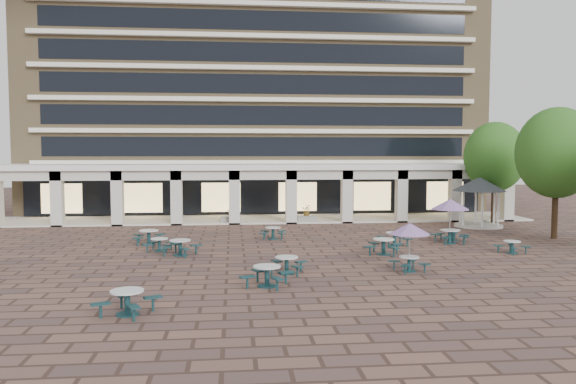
% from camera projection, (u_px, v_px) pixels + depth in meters
% --- Properties ---
extents(ground, '(120.00, 120.00, 0.00)m').
position_uv_depth(ground, '(275.00, 253.00, 29.50)').
color(ground, brown).
rests_on(ground, ground).
extents(apartment_building, '(40.00, 15.50, 25.20)m').
position_uv_depth(apartment_building, '(255.00, 77.00, 53.91)').
color(apartment_building, '#8E7650').
rests_on(apartment_building, ground).
extents(retail_arcade, '(42.00, 6.60, 4.40)m').
position_uv_depth(retail_arcade, '(261.00, 182.00, 43.99)').
color(retail_arcade, white).
rests_on(retail_arcade, ground).
extents(picnic_table_0, '(2.21, 2.21, 0.82)m').
position_uv_depth(picnic_table_0, '(127.00, 300.00, 18.27)').
color(picnic_table_0, '#14373D').
rests_on(picnic_table_0, ground).
extents(picnic_table_1, '(2.25, 2.25, 0.83)m').
position_uv_depth(picnic_table_1, '(267.00, 274.00, 22.15)').
color(picnic_table_1, '#14373D').
rests_on(picnic_table_1, ground).
extents(picnic_table_2, '(1.98, 1.98, 0.76)m').
position_uv_depth(picnic_table_2, '(287.00, 264.00, 24.49)').
color(picnic_table_2, '#14373D').
rests_on(picnic_table_2, ground).
extents(picnic_table_3, '(1.81, 1.81, 0.66)m').
position_uv_depth(picnic_table_3, '(512.00, 246.00, 29.47)').
color(picnic_table_3, '#14373D').
rests_on(picnic_table_3, ground).
extents(picnic_table_5, '(1.72, 1.72, 0.69)m').
position_uv_depth(picnic_table_5, '(159.00, 243.00, 30.16)').
color(picnic_table_5, '#14373D').
rests_on(picnic_table_5, ground).
extents(picnic_table_6, '(1.87, 1.87, 2.15)m').
position_uv_depth(picnic_table_6, '(410.00, 231.00, 24.90)').
color(picnic_table_6, '#14373D').
rests_on(picnic_table_6, ground).
extents(picnic_table_7, '(2.27, 2.27, 0.83)m').
position_uv_depth(picnic_table_7, '(384.00, 245.00, 29.11)').
color(picnic_table_7, '#14373D').
rests_on(picnic_table_7, ground).
extents(picnic_table_8, '(1.99, 1.99, 0.83)m').
position_uv_depth(picnic_table_8, '(149.00, 236.00, 32.37)').
color(picnic_table_8, '#14373D').
rests_on(picnic_table_8, ground).
extents(picnic_table_9, '(2.23, 2.23, 0.81)m').
position_uv_depth(picnic_table_9, '(180.00, 246.00, 28.84)').
color(picnic_table_9, '#14373D').
rests_on(picnic_table_9, ground).
extents(picnic_table_10, '(1.77, 1.77, 0.75)m').
position_uv_depth(picnic_table_10, '(394.00, 238.00, 31.99)').
color(picnic_table_10, '#14373D').
rests_on(picnic_table_10, ground).
extents(picnic_table_11, '(2.24, 2.24, 2.59)m').
position_uv_depth(picnic_table_11, '(450.00, 206.00, 32.55)').
color(picnic_table_11, '#14373D').
rests_on(picnic_table_11, ground).
extents(picnic_table_12, '(1.76, 1.76, 0.73)m').
position_uv_depth(picnic_table_12, '(273.00, 232.00, 34.40)').
color(picnic_table_12, '#14373D').
rests_on(picnic_table_12, ground).
extents(picnic_table_13, '(1.72, 1.72, 0.67)m').
position_uv_depth(picnic_table_13, '(453.00, 234.00, 33.78)').
color(picnic_table_13, '#14373D').
rests_on(picnic_table_13, ground).
extents(gazebo, '(3.77, 3.77, 3.51)m').
position_uv_depth(gazebo, '(479.00, 190.00, 40.00)').
color(gazebo, beige).
rests_on(gazebo, ground).
extents(tree_east_a, '(4.85, 4.85, 8.08)m').
position_uv_depth(tree_east_a, '(557.00, 153.00, 34.24)').
color(tree_east_a, '#382416').
rests_on(tree_east_a, ground).
extents(tree_east_c, '(4.57, 4.57, 7.61)m').
position_uv_depth(tree_east_c, '(495.00, 157.00, 42.08)').
color(tree_east_c, '#382416').
rests_on(tree_east_c, ground).
extents(planter_left, '(1.50, 0.62, 1.21)m').
position_uv_depth(planter_left, '(231.00, 217.00, 42.05)').
color(planter_left, gray).
rests_on(planter_left, ground).
extents(planter_right, '(1.50, 0.91, 1.35)m').
position_uv_depth(planter_right, '(307.00, 215.00, 42.60)').
color(planter_right, gray).
rests_on(planter_right, ground).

